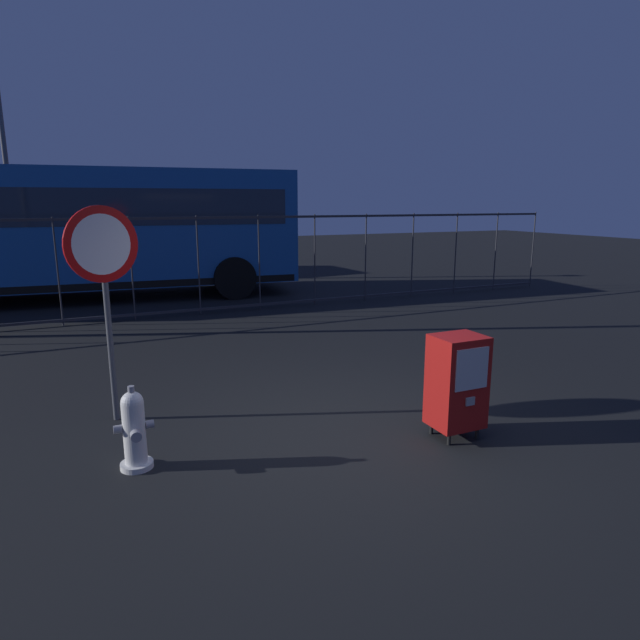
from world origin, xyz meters
The scene contains 7 objects.
ground_plane centered at (0.00, 0.00, 0.00)m, with size 60.00×60.00×0.00m, color black.
fire_hydrant centered at (-1.93, 0.13, 0.35)m, with size 0.33×0.32×0.75m.
newspaper_box_primary centered at (0.99, -0.49, 0.57)m, with size 0.48×0.42×1.02m.
stop_sign centered at (-2.01, 1.33, 1.60)m, with size 0.71×0.31×2.23m.
fence_barrier centered at (0.00, 6.48, 1.02)m, with size 18.03×0.04×2.00m.
bus_near centered at (-2.42, 9.48, 1.71)m, with size 10.67×3.48×3.00m.
street_light_near_left centered at (-3.78, 13.43, 3.75)m, with size 0.32×0.32×6.40m.
Camera 1 is at (-2.27, -4.45, 2.26)m, focal length 30.33 mm.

